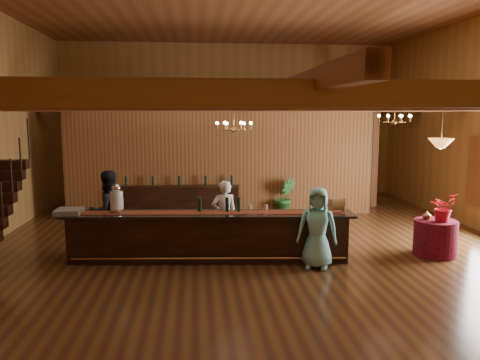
{
  "coord_description": "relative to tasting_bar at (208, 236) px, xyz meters",
  "views": [
    {
      "loc": [
        -1.25,
        -10.13,
        3.0
      ],
      "look_at": [
        -0.25,
        0.48,
        1.49
      ],
      "focal_mm": 35.0,
      "sensor_mm": 36.0,
      "label": 1
    }
  ],
  "objects": [
    {
      "name": "floor",
      "position": [
        1.02,
        0.73,
        -0.5
      ],
      "size": [
        14.0,
        14.0,
        0.0
      ],
      "primitive_type": "plane",
      "color": "brown",
      "rests_on": "ground"
    },
    {
      "name": "wall_back",
      "position": [
        1.02,
        7.73,
        2.25
      ],
      "size": [
        12.0,
        0.1,
        5.5
      ],
      "primitive_type": "cube",
      "color": "#A87A3D",
      "rests_on": "floor"
    },
    {
      "name": "wall_front",
      "position": [
        1.02,
        -6.27,
        2.25
      ],
      "size": [
        12.0,
        0.1,
        5.5
      ],
      "primitive_type": "cube",
      "color": "#A87A3D",
      "rests_on": "floor"
    },
    {
      "name": "beam_grid",
      "position": [
        1.02,
        1.24,
        2.74
      ],
      "size": [
        11.9,
        13.9,
        0.39
      ],
      "color": "brown",
      "rests_on": "wall_left"
    },
    {
      "name": "support_posts",
      "position": [
        1.02,
        0.23,
        1.1
      ],
      "size": [
        9.2,
        10.2,
        3.2
      ],
      "color": "brown",
      "rests_on": "floor"
    },
    {
      "name": "partition_wall",
      "position": [
        0.52,
        4.23,
        1.05
      ],
      "size": [
        9.0,
        0.18,
        3.1
      ],
      "primitive_type": "cube",
      "color": "brown",
      "rests_on": "floor"
    },
    {
      "name": "backroom_boxes",
      "position": [
        0.73,
        6.23,
        0.03
      ],
      "size": [
        4.1,
        0.6,
        1.1
      ],
      "color": "#341A11",
      "rests_on": "floor"
    },
    {
      "name": "tasting_bar",
      "position": [
        0.0,
        0.0,
        0.0
      ],
      "size": [
        5.98,
        1.23,
        1.0
      ],
      "rotation": [
        0.0,
        0.0,
        -0.08
      ],
      "color": "#341A11",
      "rests_on": "floor"
    },
    {
      "name": "beverage_dispenser",
      "position": [
        -1.86,
        0.2,
        0.77
      ],
      "size": [
        0.26,
        0.26,
        0.6
      ],
      "color": "silver",
      "rests_on": "tasting_bar"
    },
    {
      "name": "glass_rack_tray",
      "position": [
        -2.82,
        0.19,
        0.54
      ],
      "size": [
        0.5,
        0.5,
        0.1
      ],
      "primitive_type": "cube",
      "color": "gray",
      "rests_on": "tasting_bar"
    },
    {
      "name": "raffle_drum",
      "position": [
        2.61,
        -0.26,
        0.66
      ],
      "size": [
        0.34,
        0.24,
        0.3
      ],
      "color": "#975B34",
      "rests_on": "tasting_bar"
    },
    {
      "name": "bar_bottle_0",
      "position": [
        -0.17,
        0.13,
        0.64
      ],
      "size": [
        0.07,
        0.07,
        0.3
      ],
      "primitive_type": "cylinder",
      "color": "black",
      "rests_on": "tasting_bar"
    },
    {
      "name": "bar_bottle_1",
      "position": [
        0.39,
        0.08,
        0.64
      ],
      "size": [
        0.07,
        0.07,
        0.3
      ],
      "primitive_type": "cylinder",
      "color": "black",
      "rests_on": "tasting_bar"
    },
    {
      "name": "bar_bottle_2",
      "position": [
        0.64,
        0.06,
        0.64
      ],
      "size": [
        0.07,
        0.07,
        0.3
      ],
      "primitive_type": "cylinder",
      "color": "black",
      "rests_on": "tasting_bar"
    },
    {
      "name": "backbar_shelf",
      "position": [
        -0.72,
        3.97,
        -0.02
      ],
      "size": [
        3.45,
        1.0,
        0.96
      ],
      "primitive_type": "cube",
      "rotation": [
        0.0,
        0.0,
        -0.14
      ],
      "color": "#341A11",
      "rests_on": "floor"
    },
    {
      "name": "round_table",
      "position": [
        4.82,
        -0.15,
        -0.12
      ],
      "size": [
        0.89,
        0.89,
        0.77
      ],
      "primitive_type": "cylinder",
      "color": "maroon",
      "rests_on": "floor"
    },
    {
      "name": "chandelier_left",
      "position": [
        0.63,
        1.19,
        2.24
      ],
      "size": [
        0.8,
        0.8,
        0.61
      ],
      "color": "#A26E38",
      "rests_on": "beam_grid"
    },
    {
      "name": "chandelier_right",
      "position": [
        4.48,
        1.43,
        2.4
      ],
      "size": [
        0.8,
        0.8,
        0.45
      ],
      "color": "#A26E38",
      "rests_on": "beam_grid"
    },
    {
      "name": "pendant_lamp",
      "position": [
        4.82,
        -0.15,
        1.9
      ],
      "size": [
        0.52,
        0.52,
        0.9
      ],
      "color": "#A26E38",
      "rests_on": "beam_grid"
    },
    {
      "name": "bartender",
      "position": [
        0.37,
        0.72,
        0.28
      ],
      "size": [
        0.62,
        0.45,
        1.56
      ],
      "primitive_type": "imported",
      "rotation": [
        0.0,
        0.0,
        3.29
      ],
      "color": "white",
      "rests_on": "floor"
    },
    {
      "name": "staff_second",
      "position": [
        -2.17,
        0.81,
        0.39
      ],
      "size": [
        1.1,
        1.06,
        1.79
      ],
      "primitive_type": "imported",
      "rotation": [
        0.0,
        0.0,
        3.77
      ],
      "color": "black",
      "rests_on": "floor"
    },
    {
      "name": "guest",
      "position": [
        2.1,
        -0.7,
        0.3
      ],
      "size": [
        0.91,
        0.74,
        1.6
      ],
      "primitive_type": "imported",
      "rotation": [
        0.0,
        0.0,
        -0.34
      ],
      "color": "#81DEE4",
      "rests_on": "floor"
    },
    {
      "name": "floor_plant",
      "position": [
        2.35,
        3.94,
        0.07
      ],
      "size": [
        0.67,
        0.55,
        1.15
      ],
      "primitive_type": "imported",
      "rotation": [
        0.0,
        0.0,
        0.07
      ],
      "color": "#2A6C2D",
      "rests_on": "floor"
    },
    {
      "name": "table_flowers",
      "position": [
        4.9,
        -0.24,
        0.56
      ],
      "size": [
        0.69,
        0.65,
        0.6
      ],
      "primitive_type": "imported",
      "rotation": [
        0.0,
        0.0,
        0.42
      ],
      "color": "red",
      "rests_on": "round_table"
    },
    {
      "name": "table_vase",
      "position": [
        4.67,
        -0.02,
        0.41
      ],
      "size": [
        0.19,
        0.19,
        0.29
      ],
      "primitive_type": "imported",
      "rotation": [
        0.0,
        0.0,
        0.41
      ],
      "color": "#A26E38",
      "rests_on": "round_table"
    }
  ]
}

